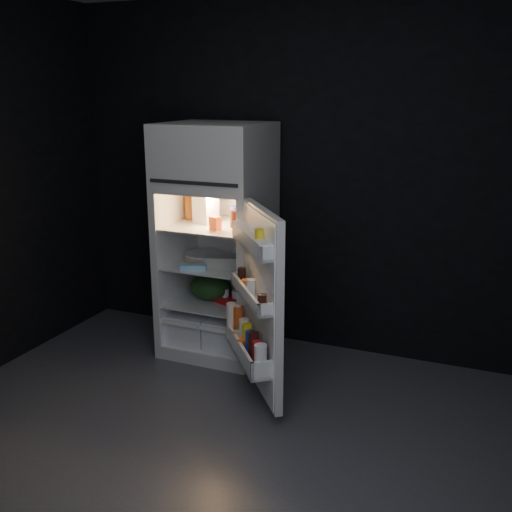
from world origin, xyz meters
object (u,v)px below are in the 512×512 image
at_px(refrigerator, 218,232).
at_px(fridge_door, 257,306).
at_px(egg_carton, 225,261).
at_px(milk_jug, 206,208).
at_px(yogurt_tray, 232,300).

distance_m(refrigerator, fridge_door, 0.95).
height_order(refrigerator, fridge_door, refrigerator).
bearing_deg(fridge_door, egg_carton, 130.62).
distance_m(milk_jug, egg_carton, 0.43).
distance_m(egg_carton, yogurt_tray, 0.31).
height_order(refrigerator, yogurt_tray, refrigerator).
bearing_deg(yogurt_tray, egg_carton, -153.99).
bearing_deg(yogurt_tray, fridge_door, -34.21).
xyz_separation_m(fridge_door, yogurt_tray, (-0.46, 0.60, -0.22)).
relative_size(refrigerator, fridge_door, 1.46).
relative_size(milk_jug, yogurt_tray, 0.90).
bearing_deg(egg_carton, fridge_door, -67.18).
relative_size(egg_carton, yogurt_tray, 1.21).
bearing_deg(yogurt_tray, refrigerator, 170.53).
distance_m(fridge_door, egg_carton, 0.78).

